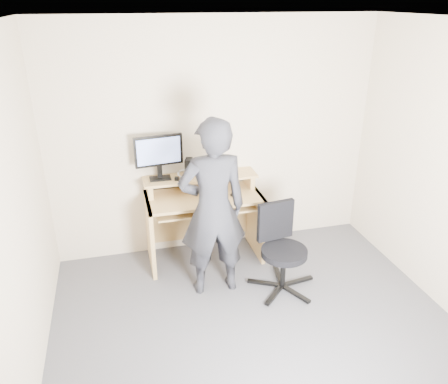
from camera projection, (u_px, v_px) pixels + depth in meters
name	position (u px, v px, depth m)	size (l,w,h in m)	color
ground	(265.00, 346.00, 3.61)	(3.50, 3.50, 0.00)	#535358
back_wall	(215.00, 140.00, 4.64)	(3.50, 0.02, 2.50)	beige
ceiling	(282.00, 22.00, 2.59)	(3.50, 3.50, 0.02)	white
desk	(203.00, 210.00, 4.69)	(1.20, 0.60, 0.91)	tan
monitor	(159.00, 153.00, 4.41)	(0.49, 0.14, 0.47)	black
external_drive	(189.00, 168.00, 4.54)	(0.07, 0.13, 0.20)	black
travel_mug	(212.00, 167.00, 4.62)	(0.07, 0.07, 0.16)	silver
smartphone	(225.00, 174.00, 4.64)	(0.07, 0.13, 0.01)	black
charger	(177.00, 179.00, 4.49)	(0.04, 0.04, 0.04)	black
headphones	(185.00, 174.00, 4.64)	(0.16, 0.16, 0.02)	silver
keyboard	(209.00, 206.00, 4.50)	(0.46, 0.18, 0.03)	black
mouse	(235.00, 195.00, 4.51)	(0.10, 0.06, 0.04)	black
office_chair	(281.00, 245.00, 4.19)	(0.66, 0.66, 0.84)	black
person	(213.00, 209.00, 3.98)	(0.63, 0.41, 1.73)	black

